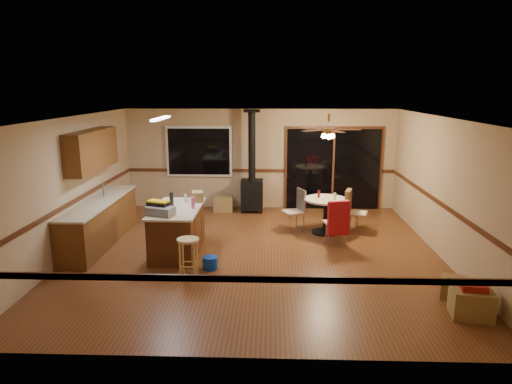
{
  "coord_description": "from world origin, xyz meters",
  "views": [
    {
      "loc": [
        0.3,
        -8.32,
        3.13
      ],
      "look_at": [
        0.0,
        0.3,
        1.15
      ],
      "focal_mm": 32.0,
      "sensor_mm": 36.0,
      "label": 1
    }
  ],
  "objects_px": {
    "toolbox_black": "(158,208)",
    "box_corner_b": "(454,288)",
    "bar_stool": "(188,258)",
    "dining_table": "(326,210)",
    "chair_left": "(298,205)",
    "chair_near": "(338,218)",
    "chair_right": "(349,206)",
    "blue_bucket": "(210,263)",
    "toolbox_grey": "(160,211)",
    "wood_stove": "(252,184)",
    "box_corner_a": "(471,303)",
    "kitchen_island": "(178,230)",
    "box_under_window": "(223,204)"
  },
  "relations": [
    {
      "from": "toolbox_black",
      "to": "box_corner_a",
      "type": "xyz_separation_m",
      "value": [
        4.84,
        -1.95,
        -0.8
      ]
    },
    {
      "from": "blue_bucket",
      "to": "box_corner_b",
      "type": "xyz_separation_m",
      "value": [
        3.87,
        -0.99,
        0.05
      ]
    },
    {
      "from": "chair_left",
      "to": "chair_near",
      "type": "relative_size",
      "value": 0.76
    },
    {
      "from": "wood_stove",
      "to": "dining_table",
      "type": "distance_m",
      "value": 2.42
    },
    {
      "from": "box_corner_a",
      "to": "wood_stove",
      "type": "bearing_deg",
      "value": 121.3
    },
    {
      "from": "blue_bucket",
      "to": "box_corner_b",
      "type": "height_order",
      "value": "box_corner_b"
    },
    {
      "from": "wood_stove",
      "to": "kitchen_island",
      "type": "bearing_deg",
      "value": -113.09
    },
    {
      "from": "chair_right",
      "to": "box_corner_a",
      "type": "distance_m",
      "value": 3.98
    },
    {
      "from": "bar_stool",
      "to": "box_under_window",
      "type": "relative_size",
      "value": 1.39
    },
    {
      "from": "blue_bucket",
      "to": "dining_table",
      "type": "height_order",
      "value": "dining_table"
    },
    {
      "from": "wood_stove",
      "to": "box_corner_a",
      "type": "relative_size",
      "value": 4.71
    },
    {
      "from": "toolbox_grey",
      "to": "chair_near",
      "type": "xyz_separation_m",
      "value": [
        3.31,
        0.97,
        -0.38
      ]
    },
    {
      "from": "blue_bucket",
      "to": "chair_near",
      "type": "height_order",
      "value": "chair_near"
    },
    {
      "from": "wood_stove",
      "to": "box_under_window",
      "type": "height_order",
      "value": "wood_stove"
    },
    {
      "from": "dining_table",
      "to": "box_under_window",
      "type": "distance_m",
      "value": 3.01
    },
    {
      "from": "chair_right",
      "to": "box_corner_b",
      "type": "relative_size",
      "value": 1.8
    },
    {
      "from": "bar_stool",
      "to": "chair_left",
      "type": "height_order",
      "value": "chair_left"
    },
    {
      "from": "toolbox_grey",
      "to": "chair_left",
      "type": "bearing_deg",
      "value": 37.76
    },
    {
      "from": "kitchen_island",
      "to": "dining_table",
      "type": "height_order",
      "value": "kitchen_island"
    },
    {
      "from": "kitchen_island",
      "to": "toolbox_grey",
      "type": "relative_size",
      "value": 3.41
    },
    {
      "from": "bar_stool",
      "to": "wood_stove",
      "type": "bearing_deg",
      "value": 78.1
    },
    {
      "from": "toolbox_grey",
      "to": "wood_stove",
      "type": "bearing_deg",
      "value": 67.42
    },
    {
      "from": "toolbox_black",
      "to": "box_corner_b",
      "type": "xyz_separation_m",
      "value": [
        4.84,
        -1.36,
        -0.85
      ]
    },
    {
      "from": "wood_stove",
      "to": "chair_left",
      "type": "bearing_deg",
      "value": -55.64
    },
    {
      "from": "blue_bucket",
      "to": "dining_table",
      "type": "xyz_separation_m",
      "value": [
        2.26,
        2.12,
        0.42
      ]
    },
    {
      "from": "kitchen_island",
      "to": "toolbox_grey",
      "type": "xyz_separation_m",
      "value": [
        -0.18,
        -0.52,
        0.52
      ]
    },
    {
      "from": "box_corner_b",
      "to": "box_under_window",
      "type": "bearing_deg",
      "value": 129.86
    },
    {
      "from": "wood_stove",
      "to": "chair_right",
      "type": "height_order",
      "value": "wood_stove"
    },
    {
      "from": "box_corner_b",
      "to": "kitchen_island",
      "type": "bearing_deg",
      "value": 158.81
    },
    {
      "from": "wood_stove",
      "to": "box_under_window",
      "type": "relative_size",
      "value": 5.21
    },
    {
      "from": "bar_stool",
      "to": "chair_left",
      "type": "relative_size",
      "value": 1.27
    },
    {
      "from": "kitchen_island",
      "to": "box_corner_a",
      "type": "height_order",
      "value": "kitchen_island"
    },
    {
      "from": "wood_stove",
      "to": "box_corner_a",
      "type": "xyz_separation_m",
      "value": [
        3.3,
        -5.43,
        -0.53
      ]
    },
    {
      "from": "chair_right",
      "to": "box_under_window",
      "type": "height_order",
      "value": "chair_right"
    },
    {
      "from": "bar_stool",
      "to": "dining_table",
      "type": "relative_size",
      "value": 0.72
    },
    {
      "from": "chair_right",
      "to": "blue_bucket",
      "type": "bearing_deg",
      "value": -141.35
    },
    {
      "from": "toolbox_grey",
      "to": "chair_left",
      "type": "xyz_separation_m",
      "value": [
        2.57,
        1.99,
        -0.39
      ]
    },
    {
      "from": "chair_right",
      "to": "toolbox_black",
      "type": "bearing_deg",
      "value": -153.7
    },
    {
      "from": "box_corner_b",
      "to": "toolbox_black",
      "type": "bearing_deg",
      "value": 164.32
    },
    {
      "from": "chair_left",
      "to": "chair_right",
      "type": "relative_size",
      "value": 0.76
    },
    {
      "from": "toolbox_grey",
      "to": "box_corner_b",
      "type": "distance_m",
      "value": 5.02
    },
    {
      "from": "box_under_window",
      "to": "chair_right",
      "type": "bearing_deg",
      "value": -28.92
    },
    {
      "from": "kitchen_island",
      "to": "toolbox_grey",
      "type": "height_order",
      "value": "toolbox_grey"
    },
    {
      "from": "toolbox_grey",
      "to": "bar_stool",
      "type": "xyz_separation_m",
      "value": [
        0.6,
        -0.63,
        -0.64
      ]
    },
    {
      "from": "chair_right",
      "to": "box_corner_a",
      "type": "height_order",
      "value": "chair_right"
    },
    {
      "from": "chair_left",
      "to": "chair_near",
      "type": "xyz_separation_m",
      "value": [
        0.75,
        -1.02,
        0.01
      ]
    },
    {
      "from": "box_under_window",
      "to": "toolbox_black",
      "type": "bearing_deg",
      "value": -102.85
    },
    {
      "from": "kitchen_island",
      "to": "chair_left",
      "type": "distance_m",
      "value": 2.8
    },
    {
      "from": "dining_table",
      "to": "box_corner_b",
      "type": "distance_m",
      "value": 3.52
    },
    {
      "from": "wood_stove",
      "to": "toolbox_black",
      "type": "bearing_deg",
      "value": -113.91
    }
  ]
}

